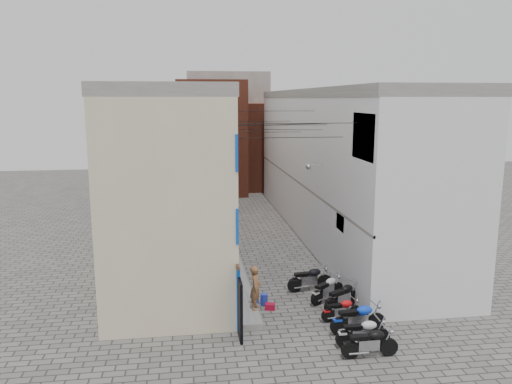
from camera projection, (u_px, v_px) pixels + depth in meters
name	position (u px, v px, depth m)	size (l,w,h in m)	color
ground	(306.00, 328.00, 18.68)	(90.00, 90.00, 0.00)	#5A5754
plinth	(224.00, 234.00, 31.02)	(0.90, 26.00, 0.25)	slate
building_left	(174.00, 166.00, 29.76)	(5.10, 27.00, 9.00)	beige
building_right	(336.00, 162.00, 31.18)	(5.94, 26.00, 9.00)	white
building_far_brick_left	(211.00, 137.00, 44.73)	(6.00, 6.00, 10.00)	brown
building_far_brick_right	(263.00, 146.00, 47.54)	(5.00, 6.00, 8.00)	brown
building_far_concrete	(228.00, 128.00, 50.75)	(8.00, 5.00, 11.00)	slate
far_shopfront	(237.00, 184.00, 42.98)	(2.00, 0.30, 2.40)	black
overhead_wires	(272.00, 125.00, 24.80)	(5.80, 13.02, 1.32)	black
motorcycle_a	(370.00, 341.00, 16.44)	(0.62, 1.95, 1.13)	black
motorcycle_b	(363.00, 331.00, 17.18)	(0.61, 1.94, 1.12)	silver
motorcycle_c	(358.00, 317.00, 18.16)	(0.68, 2.16, 1.25)	#0D38CA
motorcycle_d	(342.00, 308.00, 19.20)	(0.53, 1.69, 0.98)	red
motorcycle_e	(343.00, 295.00, 20.22)	(0.65, 2.07, 1.20)	black
motorcycle_f	(328.00, 288.00, 21.06)	(0.63, 2.01, 1.16)	#B8B9BD
motorcycle_g	(310.00, 277.00, 22.19)	(0.66, 2.09, 1.21)	black
person_a	(256.00, 288.00, 19.59)	(0.64, 0.42, 1.76)	#955E36
person_b	(227.00, 248.00, 25.36)	(0.70, 0.55, 1.45)	#34394F
water_jug_near	(264.00, 299.00, 20.69)	(0.31, 0.31, 0.48)	#2235AC
water_jug_far	(255.00, 296.00, 21.01)	(0.33, 0.33, 0.51)	blue
red_crate	(270.00, 307.00, 20.26)	(0.39, 0.30, 0.25)	maroon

